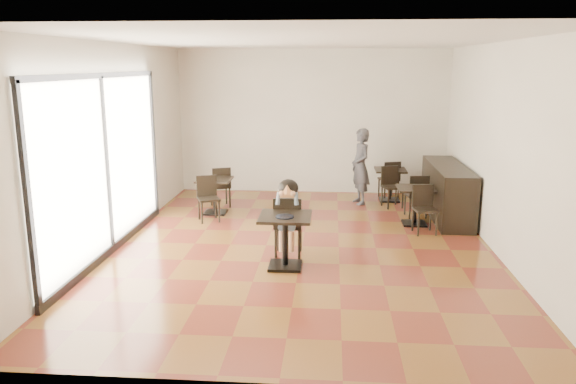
# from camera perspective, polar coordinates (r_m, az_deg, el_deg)

# --- Properties ---
(floor) EXTENTS (6.00, 8.00, 0.01)m
(floor) POSITION_cam_1_polar(r_m,az_deg,el_deg) (9.07, 1.46, -5.53)
(floor) COLOR brown
(floor) RESTS_ON ground
(ceiling) EXTENTS (6.00, 8.00, 0.01)m
(ceiling) POSITION_cam_1_polar(r_m,az_deg,el_deg) (8.62, 1.59, 15.10)
(ceiling) COLOR silver
(ceiling) RESTS_ON floor
(wall_back) EXTENTS (6.00, 0.01, 3.20)m
(wall_back) POSITION_cam_1_polar(r_m,az_deg,el_deg) (12.67, 2.49, 7.13)
(wall_back) COLOR silver
(wall_back) RESTS_ON floor
(wall_front) EXTENTS (6.00, 0.01, 3.20)m
(wall_front) POSITION_cam_1_polar(r_m,az_deg,el_deg) (4.79, -1.01, -2.41)
(wall_front) COLOR silver
(wall_front) RESTS_ON floor
(wall_left) EXTENTS (0.01, 8.00, 3.20)m
(wall_left) POSITION_cam_1_polar(r_m,az_deg,el_deg) (9.35, -17.23, 4.53)
(wall_left) COLOR silver
(wall_left) RESTS_ON floor
(wall_right) EXTENTS (0.01, 8.00, 3.20)m
(wall_right) POSITION_cam_1_polar(r_m,az_deg,el_deg) (9.06, 20.89, 4.01)
(wall_right) COLOR silver
(wall_right) RESTS_ON floor
(storefront_window) EXTENTS (0.04, 4.50, 2.60)m
(storefront_window) POSITION_cam_1_polar(r_m,az_deg,el_deg) (8.91, -18.13, 2.78)
(storefront_window) COLOR white
(storefront_window) RESTS_ON floor
(child_table) EXTENTS (0.73, 0.73, 0.77)m
(child_table) POSITION_cam_1_polar(r_m,az_deg,el_deg) (8.05, -0.28, -5.05)
(child_table) COLOR black
(child_table) RESTS_ON floor
(child_chair) EXTENTS (0.42, 0.42, 0.93)m
(child_chair) POSITION_cam_1_polar(r_m,az_deg,el_deg) (8.55, 0.03, -3.42)
(child_chair) COLOR black
(child_chair) RESTS_ON floor
(child) EXTENTS (0.42, 0.59, 1.17)m
(child) POSITION_cam_1_polar(r_m,az_deg,el_deg) (8.52, 0.03, -2.65)
(child) COLOR gray
(child) RESTS_ON child_chair
(plate) EXTENTS (0.26, 0.26, 0.02)m
(plate) POSITION_cam_1_polar(r_m,az_deg,el_deg) (7.84, -0.35, -2.53)
(plate) COLOR black
(plate) RESTS_ON child_table
(pizza_slice) EXTENTS (0.27, 0.21, 0.06)m
(pizza_slice) POSITION_cam_1_polar(r_m,az_deg,el_deg) (8.23, -0.08, -0.12)
(pizza_slice) COLOR #E0B170
(pizza_slice) RESTS_ON child
(adult_patron) EXTENTS (0.55, 0.67, 1.58)m
(adult_patron) POSITION_cam_1_polar(r_m,az_deg,el_deg) (11.74, 7.37, 2.58)
(adult_patron) COLOR #3C3B41
(adult_patron) RESTS_ON floor
(cafe_table_mid) EXTENTS (0.75, 0.75, 0.69)m
(cafe_table_mid) POSITION_cam_1_polar(r_m,az_deg,el_deg) (10.45, 12.78, -1.40)
(cafe_table_mid) COLOR black
(cafe_table_mid) RESTS_ON floor
(cafe_table_left) EXTENTS (0.86, 0.86, 0.69)m
(cafe_table_left) POSITION_cam_1_polar(r_m,az_deg,el_deg) (11.04, -7.45, -0.41)
(cafe_table_left) COLOR black
(cafe_table_left) RESTS_ON floor
(cafe_table_back) EXTENTS (0.83, 0.83, 0.69)m
(cafe_table_back) POSITION_cam_1_polar(r_m,az_deg,el_deg) (12.17, 10.31, 0.71)
(cafe_table_back) COLOR black
(cafe_table_back) RESTS_ON floor
(chair_mid_a) EXTENTS (0.43, 0.43, 0.83)m
(chair_mid_a) POSITION_cam_1_polar(r_m,az_deg,el_deg) (10.98, 12.88, -0.35)
(chair_mid_a) COLOR black
(chair_mid_a) RESTS_ON floor
(chair_mid_b) EXTENTS (0.43, 0.43, 0.83)m
(chair_mid_b) POSITION_cam_1_polar(r_m,az_deg,el_deg) (9.92, 13.77, -1.80)
(chair_mid_b) COLOR black
(chair_mid_b) RESTS_ON floor
(chair_left_a) EXTENTS (0.49, 0.49, 0.84)m
(chair_left_a) POSITION_cam_1_polar(r_m,az_deg,el_deg) (11.55, -6.90, 0.55)
(chair_left_a) COLOR black
(chair_left_a) RESTS_ON floor
(chair_left_b) EXTENTS (0.49, 0.49, 0.84)m
(chair_left_b) POSITION_cam_1_polar(r_m,az_deg,el_deg) (10.51, -8.07, -0.73)
(chair_left_b) COLOR black
(chair_left_b) RESTS_ON floor
(chair_back_a) EXTENTS (0.47, 0.47, 0.83)m
(chair_back_a) POSITION_cam_1_polar(r_m,az_deg,el_deg) (12.41, 10.20, 1.27)
(chair_back_a) COLOR black
(chair_back_a) RESTS_ON floor
(chair_back_b) EXTENTS (0.47, 0.47, 0.83)m
(chair_back_b) POSITION_cam_1_polar(r_m,az_deg,el_deg) (11.62, 10.58, 0.48)
(chair_back_b) COLOR black
(chair_back_b) RESTS_ON floor
(service_counter) EXTENTS (0.60, 2.40, 1.00)m
(service_counter) POSITION_cam_1_polar(r_m,az_deg,el_deg) (11.08, 15.87, 0.05)
(service_counter) COLOR black
(service_counter) RESTS_ON floor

